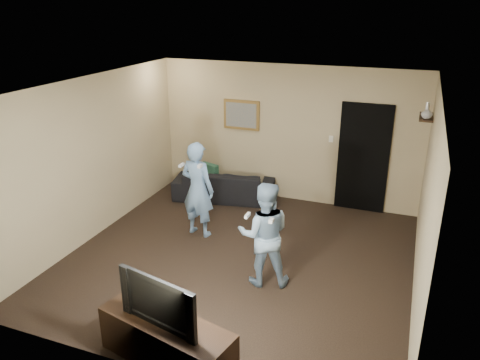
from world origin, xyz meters
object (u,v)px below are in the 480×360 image
at_px(tv_console, 167,342).
at_px(wii_player_right, 264,234).
at_px(sofa, 224,185).
at_px(television, 164,298).
at_px(wii_player_left, 198,189).

relative_size(tv_console, wii_player_right, 1.04).
bearing_deg(sofa, television, 93.70).
height_order(sofa, television, television).
bearing_deg(sofa, tv_console, 93.70).
bearing_deg(wii_player_right, wii_player_left, 146.08).
xyz_separation_m(television, wii_player_left, (-0.98, 2.81, -0.01)).
xyz_separation_m(tv_console, television, (-0.00, 0.00, 0.56)).
distance_m(television, wii_player_right, 1.90).
bearing_deg(sofa, wii_player_left, 85.51).
relative_size(sofa, wii_player_right, 1.32).
bearing_deg(wii_player_left, sofa, 96.69).
height_order(sofa, wii_player_left, wii_player_left).
distance_m(tv_console, wii_player_left, 3.03).
relative_size(television, wii_player_left, 0.62).
relative_size(sofa, television, 1.96).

